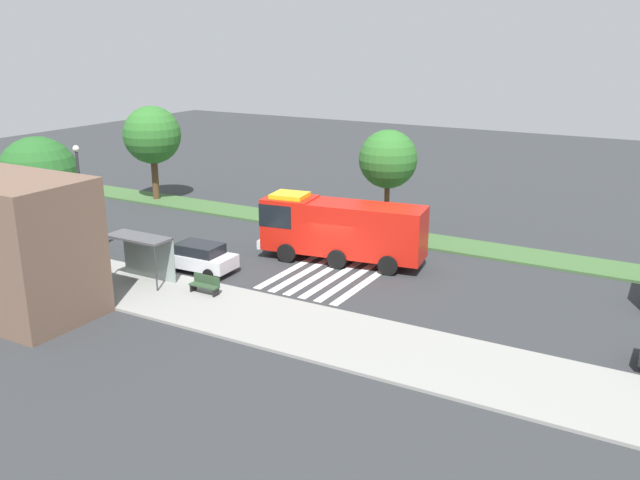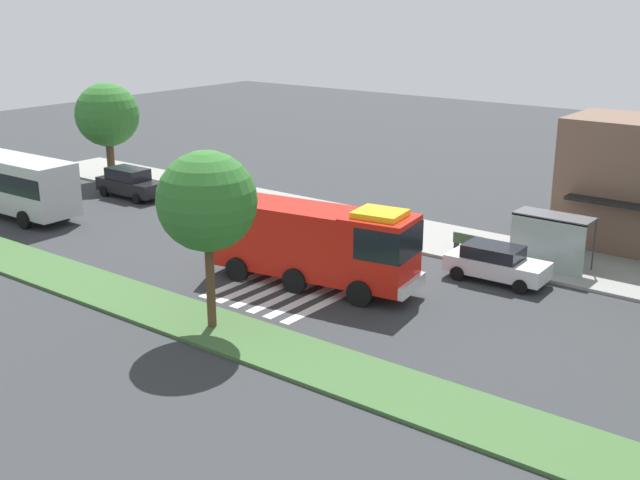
% 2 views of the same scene
% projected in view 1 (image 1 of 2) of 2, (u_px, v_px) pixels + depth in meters
% --- Properties ---
extents(ground_plane, '(120.00, 120.00, 0.00)m').
position_uv_depth(ground_plane, '(334.00, 267.00, 38.28)').
color(ground_plane, '#2D3033').
extents(sidewalk, '(60.00, 5.13, 0.14)m').
position_uv_depth(sidewalk, '(250.00, 315.00, 31.49)').
color(sidewalk, gray).
rests_on(sidewalk, ground_plane).
extents(median_strip, '(60.00, 3.00, 0.14)m').
position_uv_depth(median_strip, '(386.00, 235.00, 44.14)').
color(median_strip, '#3D6033').
rests_on(median_strip, ground_plane).
extents(crosswalk, '(4.95, 10.05, 0.01)m').
position_uv_depth(crosswalk, '(341.00, 268.00, 38.07)').
color(crosswalk, silver).
rests_on(crosswalk, ground_plane).
extents(fire_truck, '(9.81, 3.78, 3.78)m').
position_uv_depth(fire_truck, '(337.00, 227.00, 38.63)').
color(fire_truck, red).
rests_on(fire_truck, ground_plane).
extents(parked_car_mid, '(4.50, 2.20, 1.62)m').
position_uv_depth(parked_car_mid, '(197.00, 257.00, 37.32)').
color(parked_car_mid, silver).
rests_on(parked_car_mid, ground_plane).
extents(bus_stop_shelter, '(3.50, 1.40, 2.46)m').
position_uv_depth(bus_stop_shelter, '(144.00, 248.00, 35.42)').
color(bus_stop_shelter, '#4C4C51').
rests_on(bus_stop_shelter, sidewalk).
extents(bench_near_shelter, '(1.60, 0.50, 0.90)m').
position_uv_depth(bench_near_shelter, '(205.00, 284.00, 33.90)').
color(bench_near_shelter, '#2D472D').
rests_on(bench_near_shelter, sidewalk).
extents(street_lamp, '(0.36, 0.36, 6.58)m').
position_uv_depth(street_lamp, '(81.00, 194.00, 38.07)').
color(street_lamp, '#2D2D30').
rests_on(street_lamp, sidewalk).
extents(storefront_building, '(9.26, 5.43, 6.46)m').
position_uv_depth(storefront_building, '(0.00, 244.00, 31.55)').
color(storefront_building, brown).
rests_on(storefront_building, ground_plane).
extents(sidewalk_tree_center, '(4.56, 4.56, 6.91)m').
position_uv_depth(sidewalk_tree_center, '(39.00, 177.00, 38.87)').
color(sidewalk_tree_center, '#513823').
rests_on(sidewalk_tree_center, sidewalk).
extents(median_tree_far_west, '(3.70, 3.70, 6.74)m').
position_uv_depth(median_tree_far_west, '(388.00, 159.00, 42.70)').
color(median_tree_far_west, '#513823').
rests_on(median_tree_far_west, median_strip).
extents(median_tree_west, '(4.41, 4.41, 7.22)m').
position_uv_depth(median_tree_west, '(152.00, 135.00, 52.04)').
color(median_tree_west, '#513823').
rests_on(median_tree_west, median_strip).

